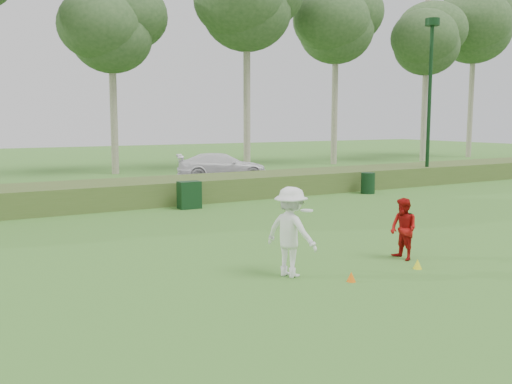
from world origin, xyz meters
TOP-DOWN VIEW (x-y plane):
  - ground at (0.00, 0.00)m, footprint 120.00×120.00m
  - reed_strip at (0.00, 12.00)m, footprint 80.00×3.00m
  - park_road at (0.00, 17.00)m, footprint 80.00×6.00m
  - lamp_post at (14.00, 11.00)m, footprint 0.70×0.70m
  - tree_4 at (2.00, 24.50)m, footprint 6.24×6.24m
  - tree_5 at (10.00, 22.50)m, footprint 7.28×7.28m
  - tree_6 at (18.00, 23.80)m, footprint 7.02×7.02m
  - tree_7 at (26.00, 22.80)m, footprint 6.50×6.50m
  - tree_8 at (33.00, 24.20)m, footprint 8.06×8.06m
  - player_white at (-1.29, 0.30)m, footprint 1.10×1.40m
  - player_red at (1.80, 0.17)m, footprint 0.60×0.75m
  - cone_orange at (-0.45, -0.68)m, footprint 0.19×0.19m
  - cone_yellow at (1.47, -0.62)m, footprint 0.20×0.20m
  - utility_cabinet at (0.51, 9.83)m, footprint 0.82×0.53m
  - trash_bin at (9.12, 9.83)m, footprint 0.71×0.71m
  - car_right at (5.93, 17.93)m, footprint 5.24×3.47m

SIDE VIEW (x-z plane):
  - ground at x=0.00m, z-range 0.00..0.00m
  - park_road at x=0.00m, z-range 0.00..0.06m
  - cone_orange at x=-0.45m, z-range 0.00..0.21m
  - cone_yellow at x=1.47m, z-range 0.00..0.22m
  - reed_strip at x=0.00m, z-range 0.00..0.90m
  - trash_bin at x=9.12m, z-range 0.00..0.93m
  - utility_cabinet at x=0.51m, z-range 0.00..1.01m
  - player_red at x=1.80m, z-range 0.00..1.46m
  - car_right at x=5.93m, z-range 0.06..1.47m
  - player_white at x=-1.29m, z-range 0.00..1.90m
  - lamp_post at x=14.00m, z-range 1.51..9.68m
  - tree_4 at x=2.00m, z-range 2.84..14.34m
  - tree_7 at x=26.00m, z-range 3.09..15.59m
  - tree_6 at x=18.00m, z-range 3.35..16.85m
  - tree_5 at x=10.00m, z-range 3.47..17.47m
  - tree_8 at x=33.00m, z-range 3.73..18.73m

